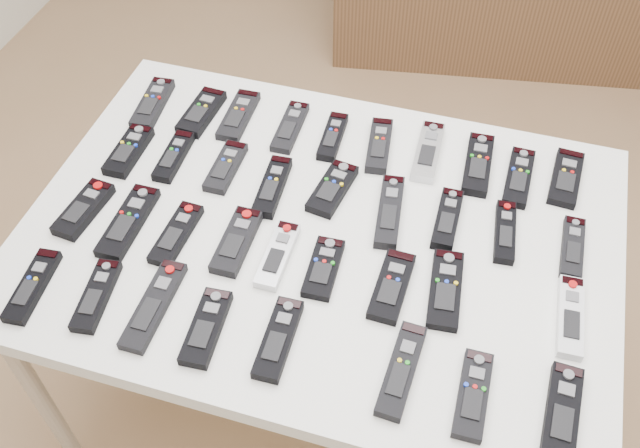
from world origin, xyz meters
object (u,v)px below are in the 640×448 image
(remote_9, at_px, (566,178))
(remote_0, at_px, (153,104))
(remote_35, at_px, (562,413))
(remote_16, at_px, (447,219))
(remote_20, at_px, (128,222))
(remote_23, at_px, (278,255))
(remote_32, at_px, (278,339))
(remote_6, at_px, (428,152))
(remote_24, at_px, (323,268))
(remote_34, at_px, (473,395))
(remote_10, at_px, (129,151))
(remote_11, at_px, (174,156))
(remote_31, at_px, (206,327))
(remote_25, at_px, (392,286))
(remote_8, at_px, (519,177))
(remote_4, at_px, (333,137))
(remote_7, at_px, (478,164))
(table, at_px, (320,247))
(remote_18, at_px, (572,248))
(remote_15, at_px, (389,212))
(remote_17, at_px, (505,232))
(remote_13, at_px, (272,187))
(remote_30, at_px, (154,305))
(remote_2, at_px, (239,116))
(remote_14, at_px, (332,189))
(remote_19, at_px, (84,209))
(remote_1, at_px, (201,112))
(remote_28, at_px, (32,286))
(remote_33, at_px, (401,370))
(remote_22, at_px, (237,241))
(remote_29, at_px, (96,296))
(remote_5, at_px, (379,146))
(remote_26, at_px, (445,289))
(remote_12, at_px, (226,167))
(remote_21, at_px, (176,234))

(remote_9, bearing_deg, remote_0, -174.65)
(remote_35, bearing_deg, remote_16, 127.11)
(remote_20, bearing_deg, remote_23, 0.44)
(remote_23, height_order, remote_32, remote_32)
(remote_6, bearing_deg, remote_24, -111.18)
(remote_34, bearing_deg, remote_10, 154.92)
(remote_11, height_order, remote_31, remote_31)
(remote_9, bearing_deg, remote_25, -123.80)
(remote_8, bearing_deg, remote_32, -123.46)
(remote_4, bearing_deg, remote_7, -2.18)
(remote_6, xyz_separation_m, remote_10, (-0.67, -0.20, 0.00))
(table, bearing_deg, remote_18, 10.51)
(remote_4, xyz_separation_m, remote_23, (-0.01, -0.38, -0.00))
(remote_15, distance_m, remote_17, 0.25)
(remote_13, distance_m, remote_30, 0.38)
(table, xyz_separation_m, remote_9, (0.49, 0.30, 0.07))
(remote_17, bearing_deg, remote_10, 175.15)
(remote_0, distance_m, remote_2, 0.22)
(remote_14, xyz_separation_m, remote_31, (-0.13, -0.42, 0.00))
(remote_9, bearing_deg, remote_19, -154.68)
(remote_1, height_order, remote_31, same)
(remote_2, bearing_deg, table, -46.10)
(remote_19, bearing_deg, remote_30, -30.59)
(remote_7, height_order, remote_15, same)
(remote_4, xyz_separation_m, remote_24, (0.09, -0.38, -0.00))
(remote_9, distance_m, remote_35, 0.58)
(remote_14, bearing_deg, remote_9, 28.76)
(remote_18, xyz_separation_m, remote_28, (-1.02, -0.40, 0.00))
(remote_32, height_order, remote_33, same)
(remote_0, xyz_separation_m, remote_7, (0.81, 0.02, -0.00))
(remote_15, xyz_separation_m, remote_31, (-0.27, -0.38, -0.00))
(remote_25, bearing_deg, remote_24, 179.47)
(remote_7, bearing_deg, remote_19, -157.05)
(remote_22, relative_size, remote_35, 0.93)
(remote_11, distance_m, remote_30, 0.41)
(remote_9, relative_size, remote_25, 1.03)
(remote_2, bearing_deg, remote_4, -3.77)
(remote_29, xyz_separation_m, remote_33, (0.61, 0.01, 0.00))
(remote_5, xyz_separation_m, remote_28, (-0.56, -0.59, -0.00))
(remote_32, bearing_deg, remote_33, -1.31)
(remote_14, bearing_deg, remote_29, -123.09)
(remote_18, height_order, remote_20, remote_20)
(remote_26, bearing_deg, remote_31, -157.96)
(remote_12, xyz_separation_m, remote_24, (0.30, -0.21, -0.00))
(table, relative_size, remote_17, 7.72)
(remote_11, bearing_deg, remote_15, -4.86)
(remote_13, xyz_separation_m, remote_21, (-0.15, -0.19, -0.00))
(remote_6, distance_m, remote_18, 0.39)
(remote_24, bearing_deg, remote_21, 177.64)
(remote_1, height_order, remote_15, same)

